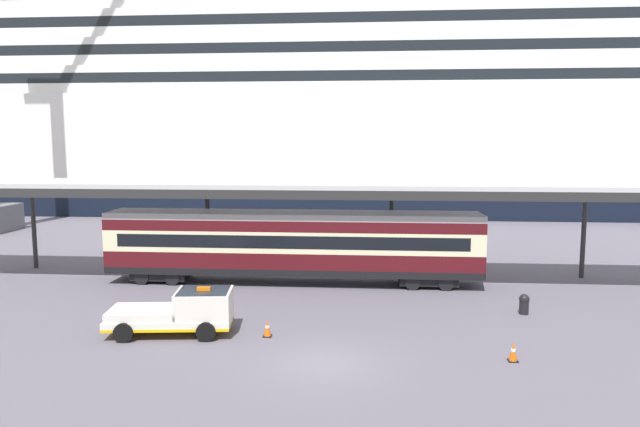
# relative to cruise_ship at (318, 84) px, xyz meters

# --- Properties ---
(ground_plane) EXTENTS (400.00, 400.00, 0.00)m
(ground_plane) POSITION_rel_cruise_ship_xyz_m (4.46, -50.89, -14.91)
(ground_plane) COLOR #5B5663
(cruise_ship) EXTENTS (155.18, 22.58, 44.27)m
(cruise_ship) POSITION_rel_cruise_ship_xyz_m (0.00, 0.00, 0.00)
(cruise_ship) COLOR black
(cruise_ship) RESTS_ON ground
(platform_canopy) EXTENTS (45.48, 5.16, 5.78)m
(platform_canopy) POSITION_rel_cruise_ship_xyz_m (1.82, -38.32, -9.36)
(platform_canopy) COLOR #BBBBBB
(platform_canopy) RESTS_ON ground
(train_carriage) EXTENTS (21.23, 2.81, 4.11)m
(train_carriage) POSITION_rel_cruise_ship_xyz_m (1.82, -38.72, -12.61)
(train_carriage) COLOR black
(train_carriage) RESTS_ON ground
(service_truck) EXTENTS (5.40, 2.71, 2.02)m
(service_truck) POSITION_rel_cruise_ship_xyz_m (-1.73, -48.02, -13.92)
(service_truck) COLOR silver
(service_truck) RESTS_ON ground
(traffic_cone_near) EXTENTS (0.36, 0.36, 0.75)m
(traffic_cone_near) POSITION_rel_cruise_ship_xyz_m (11.48, -50.11, -14.54)
(traffic_cone_near) COLOR black
(traffic_cone_near) RESTS_ON ground
(traffic_cone_mid) EXTENTS (0.36, 0.36, 0.73)m
(traffic_cone_mid) POSITION_rel_cruise_ship_xyz_m (1.92, -48.10, -14.55)
(traffic_cone_mid) COLOR black
(traffic_cone_mid) RESTS_ON ground
(quay_bollard) EXTENTS (0.48, 0.48, 0.96)m
(quay_bollard) POSITION_rel_cruise_ship_xyz_m (13.46, -43.94, -14.40)
(quay_bollard) COLOR black
(quay_bollard) RESTS_ON ground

